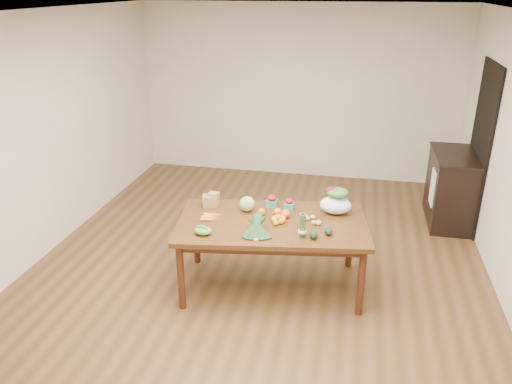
% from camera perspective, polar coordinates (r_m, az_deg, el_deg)
% --- Properties ---
extents(floor, '(6.00, 6.00, 0.00)m').
position_cam_1_polar(floor, '(5.70, 0.35, -8.31)').
color(floor, brown).
rests_on(floor, ground).
extents(ceiling, '(5.00, 6.00, 0.02)m').
position_cam_1_polar(ceiling, '(4.89, 0.43, 19.90)').
color(ceiling, white).
rests_on(ceiling, room_walls).
extents(room_walls, '(5.02, 6.02, 2.70)m').
position_cam_1_polar(room_walls, '(5.14, 0.39, 4.69)').
color(room_walls, silver).
rests_on(room_walls, floor).
extents(dining_table, '(2.00, 1.31, 0.75)m').
position_cam_1_polar(dining_table, '(5.16, 1.79, -7.12)').
color(dining_table, '#543013').
rests_on(dining_table, floor).
extents(doorway_dark, '(0.02, 1.00, 2.10)m').
position_cam_1_polar(doorway_dark, '(6.83, 24.19, 4.64)').
color(doorway_dark, black).
rests_on(doorway_dark, floor).
extents(cabinet, '(0.52, 1.02, 0.94)m').
position_cam_1_polar(cabinet, '(6.99, 21.33, 0.40)').
color(cabinet, black).
rests_on(cabinet, floor).
extents(dish_towel, '(0.02, 0.28, 0.45)m').
position_cam_1_polar(dish_towel, '(6.71, 19.51, 0.48)').
color(dish_towel, white).
rests_on(dish_towel, cabinet).
extents(paper_bag, '(0.23, 0.20, 0.15)m').
position_cam_1_polar(paper_bag, '(5.31, -5.25, -0.88)').
color(paper_bag, '#976543').
rests_on(paper_bag, dining_table).
extents(cabbage, '(0.16, 0.16, 0.16)m').
position_cam_1_polar(cabbage, '(5.17, -1.03, -1.37)').
color(cabbage, '#ABD179').
rests_on(cabbage, dining_table).
extents(strawberry_basket_a, '(0.13, 0.13, 0.10)m').
position_cam_1_polar(strawberry_basket_a, '(5.30, 1.82, -1.13)').
color(strawberry_basket_a, red).
rests_on(strawberry_basket_a, dining_table).
extents(strawberry_basket_b, '(0.11, 0.11, 0.09)m').
position_cam_1_polar(strawberry_basket_b, '(5.26, 3.81, -1.43)').
color(strawberry_basket_b, red).
rests_on(strawberry_basket_b, dining_table).
extents(orange_a, '(0.08, 0.08, 0.08)m').
position_cam_1_polar(orange_a, '(5.08, 0.63, -2.30)').
color(orange_a, orange).
rests_on(orange_a, dining_table).
extents(orange_b, '(0.08, 0.08, 0.08)m').
position_cam_1_polar(orange_b, '(5.10, 2.47, -2.27)').
color(orange_b, orange).
rests_on(orange_b, dining_table).
extents(orange_c, '(0.09, 0.09, 0.09)m').
position_cam_1_polar(orange_c, '(5.04, 3.42, -2.51)').
color(orange_c, orange).
rests_on(orange_c, dining_table).
extents(mandarin_cluster, '(0.20, 0.20, 0.09)m').
position_cam_1_polar(mandarin_cluster, '(4.95, 2.64, -2.99)').
color(mandarin_cluster, '#FFAC0F').
rests_on(mandarin_cluster, dining_table).
extents(carrots, '(0.25, 0.22, 0.03)m').
position_cam_1_polar(carrots, '(5.06, -4.99, -2.85)').
color(carrots, orange).
rests_on(carrots, dining_table).
extents(snap_pea_bag, '(0.17, 0.13, 0.08)m').
position_cam_1_polar(snap_pea_bag, '(4.74, -6.07, -4.42)').
color(snap_pea_bag, '#5E9E35').
rests_on(snap_pea_bag, dining_table).
extents(kale_bunch, '(0.38, 0.44, 0.16)m').
position_cam_1_polar(kale_bunch, '(4.67, 0.07, -4.16)').
color(kale_bunch, '#163318').
rests_on(kale_bunch, dining_table).
extents(asparagus_bundle, '(0.10, 0.13, 0.26)m').
position_cam_1_polar(asparagus_bundle, '(4.64, 5.35, -3.83)').
color(asparagus_bundle, '#467334').
rests_on(asparagus_bundle, dining_table).
extents(potato_a, '(0.05, 0.04, 0.04)m').
position_cam_1_polar(potato_a, '(5.02, 5.88, -3.03)').
color(potato_a, tan).
rests_on(potato_a, dining_table).
extents(potato_b, '(0.05, 0.05, 0.04)m').
position_cam_1_polar(potato_b, '(4.94, 6.64, -3.51)').
color(potato_b, tan).
rests_on(potato_b, dining_table).
extents(potato_c, '(0.05, 0.04, 0.04)m').
position_cam_1_polar(potato_c, '(5.05, 6.52, -2.86)').
color(potato_c, '#CABC74').
rests_on(potato_c, dining_table).
extents(potato_d, '(0.05, 0.04, 0.04)m').
position_cam_1_polar(potato_d, '(5.07, 5.70, -2.77)').
color(potato_d, '#CFC177').
rests_on(potato_d, dining_table).
extents(potato_e, '(0.06, 0.05, 0.05)m').
position_cam_1_polar(potato_e, '(4.94, 7.17, -3.51)').
color(potato_e, tan).
rests_on(potato_e, dining_table).
extents(avocado_a, '(0.10, 0.12, 0.07)m').
position_cam_1_polar(avocado_a, '(4.68, 6.58, -4.89)').
color(avocado_a, black).
rests_on(avocado_a, dining_table).
extents(avocado_b, '(0.10, 0.13, 0.07)m').
position_cam_1_polar(avocado_b, '(4.76, 8.28, -4.44)').
color(avocado_b, black).
rests_on(avocado_b, dining_table).
extents(salad_bag, '(0.36, 0.29, 0.25)m').
position_cam_1_polar(salad_bag, '(5.17, 9.10, -1.12)').
color(salad_bag, white).
rests_on(salad_bag, dining_table).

